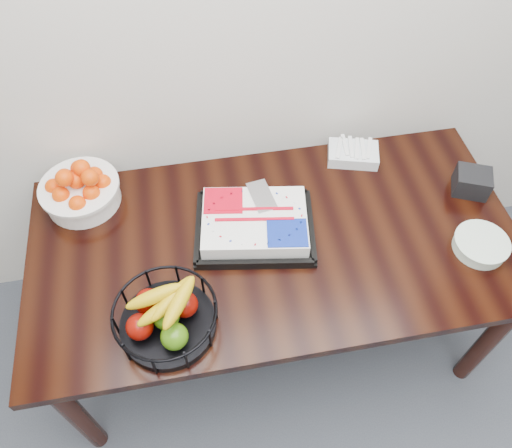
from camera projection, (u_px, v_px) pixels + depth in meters
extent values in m
plane|color=silver|center=(251.00, 14.00, 1.65)|extent=(5.00, 0.00, 5.00)
cube|color=black|center=(276.00, 243.00, 1.85)|extent=(1.80, 0.90, 0.04)
cylinder|color=black|center=(76.00, 414.00, 1.84)|extent=(0.07, 0.07, 0.71)
cylinder|color=black|center=(81.00, 251.00, 2.28)|extent=(0.07, 0.07, 0.71)
cylinder|color=black|center=(489.00, 340.00, 2.02)|extent=(0.07, 0.07, 0.71)
cylinder|color=black|center=(421.00, 201.00, 2.46)|extent=(0.07, 0.07, 0.71)
cube|color=black|center=(255.00, 229.00, 1.85)|extent=(0.48, 0.41, 0.02)
cube|color=white|center=(255.00, 222.00, 1.82)|extent=(0.42, 0.34, 0.07)
cube|color=red|center=(220.00, 205.00, 1.82)|extent=(0.16, 0.14, 0.00)
cube|color=navy|center=(290.00, 228.00, 1.76)|extent=(0.16, 0.14, 0.00)
cube|color=silver|center=(258.00, 195.00, 1.85)|extent=(0.10, 0.16, 0.00)
cylinder|color=white|center=(82.00, 194.00, 1.91)|extent=(0.28, 0.28, 0.09)
cylinder|color=white|center=(79.00, 187.00, 1.88)|extent=(0.30, 0.30, 0.01)
cylinder|color=black|center=(168.00, 324.00, 1.61)|extent=(0.31, 0.31, 0.03)
torus|color=black|center=(164.00, 311.00, 1.54)|extent=(0.33, 0.33, 0.01)
cylinder|color=white|center=(480.00, 245.00, 1.79)|extent=(0.19, 0.19, 0.04)
cylinder|color=white|center=(483.00, 242.00, 1.77)|extent=(0.20, 0.20, 0.01)
cube|color=silver|center=(353.00, 154.00, 2.06)|extent=(0.23, 0.18, 0.05)
cube|color=black|center=(472.00, 182.00, 1.94)|extent=(0.16, 0.15, 0.09)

